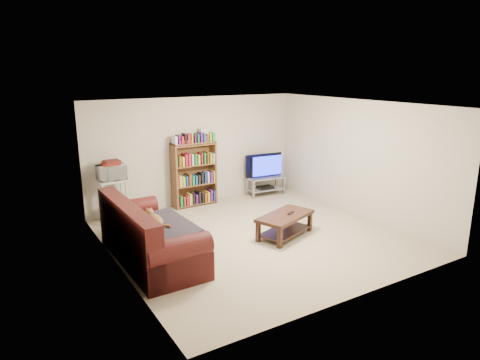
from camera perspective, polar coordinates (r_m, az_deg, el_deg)
floor at (r=7.92m, az=2.13°, el=-7.55°), size 5.00×5.00×0.00m
ceiling at (r=7.37m, az=2.31°, el=10.03°), size 5.00×5.00×0.00m
wall_back at (r=9.70m, az=-5.93°, el=3.89°), size 5.00×0.00×5.00m
wall_front at (r=5.72m, az=16.13°, el=-4.17°), size 5.00×0.00×5.00m
wall_left at (r=6.57m, az=-16.36°, el=-1.77°), size 0.00×5.00×5.00m
wall_right at (r=9.14m, az=15.46°, el=2.79°), size 0.00×5.00×5.00m
sofa at (r=7.01m, az=-12.39°, el=-7.89°), size 1.05×2.35×0.99m
blanket at (r=6.85m, az=-10.52°, el=-6.26°), size 1.02×1.25×0.19m
cat at (r=7.01m, az=-11.20°, el=-5.27°), size 0.27×0.64×0.19m
coffee_table at (r=7.88m, az=6.02°, el=-5.46°), size 1.28×0.94×0.42m
remote at (r=7.90m, az=6.78°, el=-4.39°), size 0.19×0.14×0.02m
tv_stand at (r=10.41m, az=3.41°, el=-0.36°), size 0.93×0.48×0.45m
television at (r=10.31m, az=3.44°, el=1.92°), size 0.98×0.21×0.56m
dvd_player at (r=10.44m, az=3.40°, el=-0.99°), size 0.38×0.28×0.06m
bookshelf at (r=9.55m, az=-6.14°, el=0.90°), size 1.00×0.32×1.44m
shelf_clutter at (r=9.45m, az=-5.77°, el=5.71°), size 0.73×0.23×0.28m
microwave_stand at (r=8.88m, az=-16.56°, el=-1.91°), size 0.55×0.41×0.87m
microwave at (r=8.77m, az=-16.78°, el=0.98°), size 0.54×0.38×0.30m
game_boxes at (r=8.73m, az=-16.86°, el=2.08°), size 0.32×0.28×0.05m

